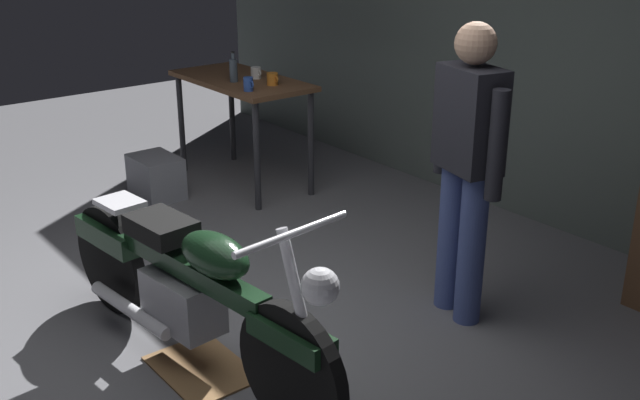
# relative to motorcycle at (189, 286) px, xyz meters

# --- Properties ---
(ground_plane) EXTENTS (12.00, 12.00, 0.00)m
(ground_plane) POSITION_rel_motorcycle_xyz_m (-0.16, 0.22, -0.45)
(ground_plane) COLOR slate
(back_wall) EXTENTS (8.00, 0.12, 3.10)m
(back_wall) POSITION_rel_motorcycle_xyz_m (-0.16, 3.02, 1.10)
(back_wall) COLOR #56605B
(back_wall) RESTS_ON ground_plane
(workbench) EXTENTS (1.30, 0.64, 0.90)m
(workbench) POSITION_rel_motorcycle_xyz_m (-2.16, 1.72, 0.34)
(workbench) COLOR brown
(workbench) RESTS_ON ground_plane
(motorcycle) EXTENTS (2.19, 0.62, 1.00)m
(motorcycle) POSITION_rel_motorcycle_xyz_m (0.00, 0.00, 0.00)
(motorcycle) COLOR black
(motorcycle) RESTS_ON ground_plane
(person_standing) EXTENTS (0.56, 0.30, 1.67)m
(person_standing) POSITION_rel_motorcycle_xyz_m (0.48, 1.47, 0.48)
(person_standing) COLOR #455598
(person_standing) RESTS_ON ground_plane
(drip_tray) EXTENTS (0.56, 0.40, 0.01)m
(drip_tray) POSITION_rel_motorcycle_xyz_m (0.07, 0.00, -0.44)
(drip_tray) COLOR olive
(drip_tray) RESTS_ON ground_plane
(storage_bin) EXTENTS (0.44, 0.32, 0.34)m
(storage_bin) POSITION_rel_motorcycle_xyz_m (-2.31, 0.97, -0.28)
(storage_bin) COLOR gray
(storage_bin) RESTS_ON ground_plane
(mug_orange_travel) EXTENTS (0.12, 0.09, 0.10)m
(mug_orange_travel) POSITION_rel_motorcycle_xyz_m (-1.79, 1.78, 0.50)
(mug_orange_travel) COLOR orange
(mug_orange_travel) RESTS_ON workbench
(mug_white_ceramic) EXTENTS (0.12, 0.08, 0.09)m
(mug_white_ceramic) POSITION_rel_motorcycle_xyz_m (-2.07, 1.81, 0.50)
(mug_white_ceramic) COLOR white
(mug_white_ceramic) RESTS_ON workbench
(mug_blue_enamel) EXTENTS (0.11, 0.07, 0.11)m
(mug_blue_enamel) POSITION_rel_motorcycle_xyz_m (-1.73, 1.52, 0.50)
(mug_blue_enamel) COLOR #2D51AD
(mug_blue_enamel) RESTS_ON workbench
(bottle) EXTENTS (0.06, 0.06, 0.24)m
(bottle) POSITION_rel_motorcycle_xyz_m (-2.08, 1.60, 0.55)
(bottle) COLOR #3F4C59
(bottle) RESTS_ON workbench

